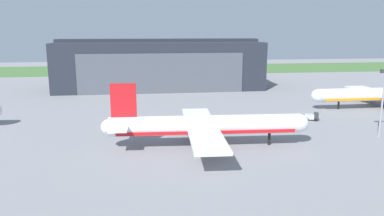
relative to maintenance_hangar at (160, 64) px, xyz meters
name	(u,v)px	position (x,y,z in m)	size (l,w,h in m)	color
ground_plane	(206,153)	(4.66, -85.58, -9.50)	(440.00, 440.00, 0.00)	gray
grass_field_strip	(162,69)	(4.66, 70.91, -9.46)	(440.00, 56.00, 0.08)	#477138
maintenance_hangar	(160,64)	(0.00, 0.00, 0.00)	(81.34, 31.71, 19.93)	#232833
airliner_far_right	(384,95)	(65.93, -51.15, -5.34)	(46.34, 36.79, 13.03)	silver
airliner_near_left	(206,126)	(5.37, -81.64, -5.10)	(42.42, 34.32, 13.27)	silver
fuel_bowser	(312,116)	(37.01, -63.31, -8.46)	(3.87, 3.09, 2.13)	#2D2D33
apron_light_mast	(383,97)	(45.09, -79.86, -0.39)	(2.40, 0.50, 15.14)	#99999E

